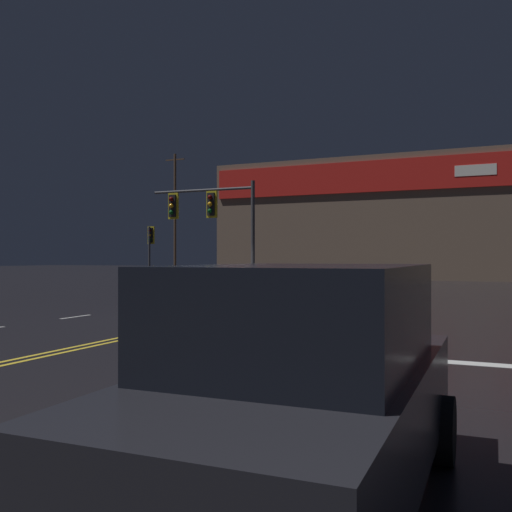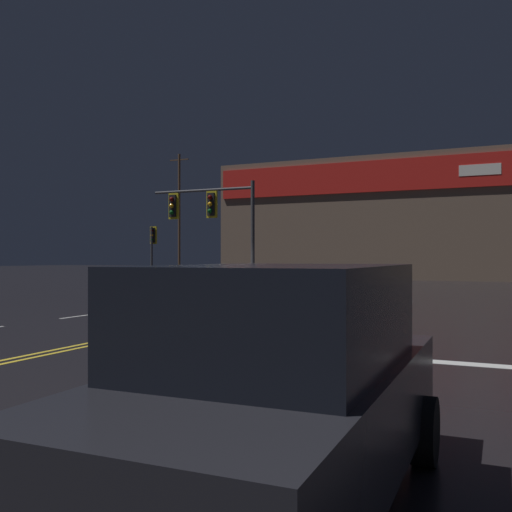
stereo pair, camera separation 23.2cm
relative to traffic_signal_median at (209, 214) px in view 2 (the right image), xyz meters
name	(u,v)px [view 2 (the right image)]	position (x,y,z in m)	size (l,w,h in m)	color
ground_plane	(222,317)	(1.62, -2.06, -3.55)	(200.00, 200.00, 0.00)	black
road_markings	(230,321)	(2.40, -2.99, -3.55)	(13.31, 60.00, 0.01)	gold
traffic_signal_median	(209,214)	(0.00, 0.00, 0.00)	(4.21, 0.36, 4.69)	#38383D
traffic_signal_corner_northwest	(153,244)	(-8.26, 8.35, -0.83)	(0.42, 0.36, 3.70)	#38383D
parked_car	(278,387)	(8.62, -14.43, -2.61)	(2.08, 4.33, 1.88)	black
building_backdrop	(412,220)	(1.63, 36.15, 1.96)	(35.24, 10.23, 10.99)	brown
utility_pole_row	(384,210)	(-0.16, 31.92, 2.56)	(47.84, 0.26, 12.67)	#4C3828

